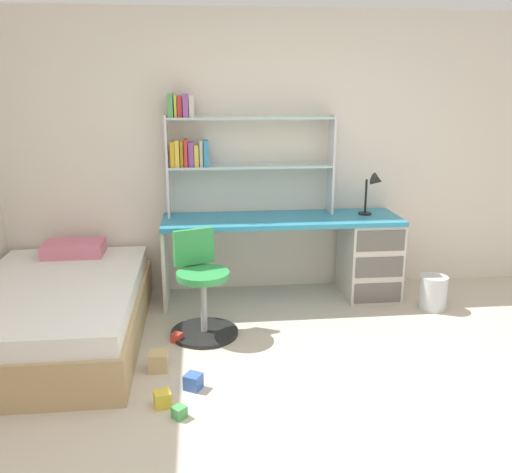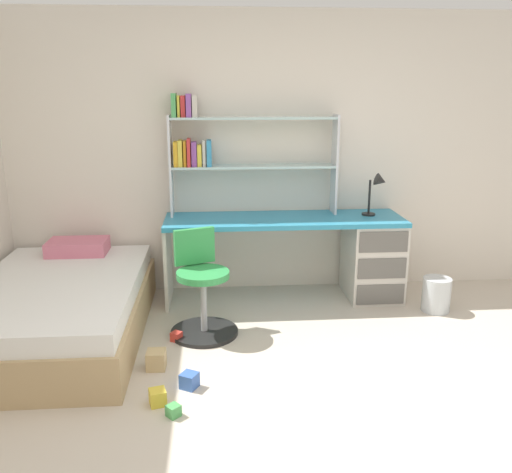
{
  "view_description": "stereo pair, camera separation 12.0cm",
  "coord_description": "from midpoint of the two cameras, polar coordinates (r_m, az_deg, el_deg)",
  "views": [
    {
      "loc": [
        -0.59,
        -2.49,
        1.82
      ],
      "look_at": [
        -0.17,
        1.34,
        0.77
      ],
      "focal_mm": 37.61,
      "sensor_mm": 36.0,
      "label": 1
    },
    {
      "loc": [
        -0.47,
        -2.5,
        1.82
      ],
      "look_at": [
        -0.17,
        1.34,
        0.77
      ],
      "focal_mm": 37.61,
      "sensor_mm": 36.0,
      "label": 2
    }
  ],
  "objects": [
    {
      "name": "bookshelf_hutch",
      "position": [
        4.72,
        -2.34,
        9.74
      ],
      "size": [
        1.47,
        0.22,
        1.05
      ],
      "color": "silver",
      "rests_on": "desk"
    },
    {
      "name": "ground_plane",
      "position": [
        3.14,
        6.49,
        -20.5
      ],
      "size": [
        5.62,
        5.68,
        0.02
      ],
      "primitive_type": "cube",
      "color": "beige"
    },
    {
      "name": "toy_block_natural_4",
      "position": [
        3.76,
        -9.65,
        -12.8
      ],
      "size": [
        0.13,
        0.13,
        0.13
      ],
      "primitive_type": "cube",
      "rotation": [
        0.0,
        0.0,
        1.55
      ],
      "color": "tan",
      "rests_on": "ground_plane"
    },
    {
      "name": "waste_bin",
      "position": [
        4.85,
        19.3,
        -5.85
      ],
      "size": [
        0.24,
        0.24,
        0.29
      ],
      "primitive_type": "cylinder",
      "color": "silver",
      "rests_on": "ground_plane"
    },
    {
      "name": "room_shell",
      "position": [
        3.78,
        -14.37,
        6.14
      ],
      "size": [
        5.62,
        5.68,
        2.5
      ],
      "color": "silver",
      "rests_on": "ground_plane"
    },
    {
      "name": "toy_block_yellow_0",
      "position": [
        3.38,
        -9.38,
        -16.52
      ],
      "size": [
        0.12,
        0.12,
        0.1
      ],
      "primitive_type": "cube",
      "rotation": [
        0.0,
        0.0,
        0.27
      ],
      "color": "gold",
      "rests_on": "ground_plane"
    },
    {
      "name": "bed_platform",
      "position": [
        4.33,
        -19.55,
        -7.29
      ],
      "size": [
        1.24,
        1.95,
        0.57
      ],
      "color": "tan",
      "rests_on": "ground_plane"
    },
    {
      "name": "swivel_chair",
      "position": [
        4.13,
        -4.93,
        -6.11
      ],
      "size": [
        0.52,
        0.52,
        0.8
      ],
      "color": "black",
      "rests_on": "ground_plane"
    },
    {
      "name": "toy_block_green_1",
      "position": [
        3.27,
        -7.69,
        -17.91
      ],
      "size": [
        0.1,
        0.1,
        0.07
      ],
      "primitive_type": "cube",
      "rotation": [
        0.0,
        0.0,
        0.72
      ],
      "color": "#479E51",
      "rests_on": "ground_plane"
    },
    {
      "name": "toy_block_blue_3",
      "position": [
        3.52,
        -6.11,
        -14.99
      ],
      "size": [
        0.13,
        0.13,
        0.1
      ],
      "primitive_type": "cube",
      "rotation": [
        0.0,
        0.0,
        1.06
      ],
      "color": "#3860B7",
      "rests_on": "ground_plane"
    },
    {
      "name": "desk",
      "position": [
        4.88,
        10.27,
        -1.56
      ],
      "size": [
        2.08,
        0.59,
        0.75
      ],
      "color": "teal",
      "rests_on": "ground_plane"
    },
    {
      "name": "toy_block_red_2",
      "position": [
        4.13,
        -7.63,
        -10.51
      ],
      "size": [
        0.1,
        0.1,
        0.07
      ],
      "primitive_type": "cube",
      "rotation": [
        0.0,
        0.0,
        2.56
      ],
      "color": "red",
      "rests_on": "ground_plane"
    },
    {
      "name": "desk_lamp",
      "position": [
        4.84,
        13.54,
        5.08
      ],
      "size": [
        0.2,
        0.16,
        0.38
      ],
      "color": "black",
      "rests_on": "desk"
    }
  ]
}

